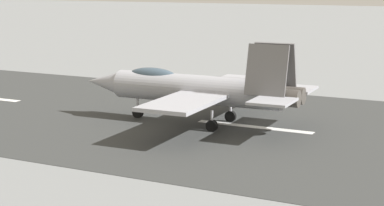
% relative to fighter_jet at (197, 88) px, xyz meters
% --- Properties ---
extents(ground_plane, '(400.00, 400.00, 0.00)m').
position_rel_fighter_jet_xyz_m(ground_plane, '(-4.30, -0.85, -2.43)').
color(ground_plane, gray).
extents(runway_strip, '(240.00, 26.00, 0.02)m').
position_rel_fighter_jet_xyz_m(runway_strip, '(-4.32, -0.85, -2.42)').
color(runway_strip, '#353736').
rests_on(runway_strip, ground).
extents(fighter_jet, '(15.97, 14.57, 5.63)m').
position_rel_fighter_jet_xyz_m(fighter_jet, '(0.00, 0.00, 0.00)').
color(fighter_jet, '#A0A1A9').
rests_on(fighter_jet, ground).
extents(marker_cone_mid, '(0.44, 0.44, 0.55)m').
position_rel_fighter_jet_xyz_m(marker_cone_mid, '(7.94, -13.95, -2.16)').
color(marker_cone_mid, orange).
rests_on(marker_cone_mid, ground).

